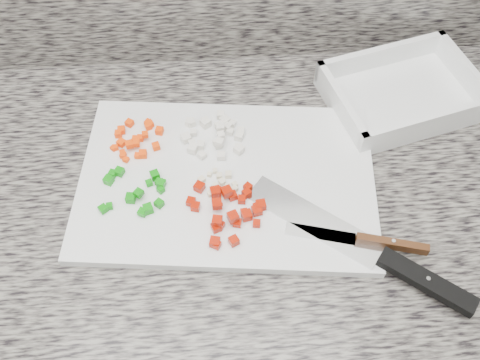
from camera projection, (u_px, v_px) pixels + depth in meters
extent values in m
cube|color=silver|center=(189.00, 295.00, 1.27)|extent=(3.92, 0.62, 0.86)
cube|color=slate|center=(168.00, 191.00, 0.89)|extent=(3.96, 0.64, 0.04)
cube|color=silver|center=(227.00, 180.00, 0.87)|extent=(0.51, 0.37, 0.02)
cube|color=#FF4105|center=(140.00, 138.00, 0.91)|extent=(0.01, 0.01, 0.01)
cube|color=#FF4105|center=(113.00, 148.00, 0.89)|extent=(0.01, 0.01, 0.01)
cube|color=#FF4105|center=(126.00, 159.00, 0.88)|extent=(0.01, 0.01, 0.01)
cube|color=#FF4105|center=(156.00, 146.00, 0.90)|extent=(0.01, 0.01, 0.01)
cube|color=#FF4105|center=(148.00, 122.00, 0.93)|extent=(0.01, 0.01, 0.01)
cube|color=#FF4105|center=(129.00, 144.00, 0.89)|extent=(0.01, 0.01, 0.01)
cube|color=#FF4105|center=(123.00, 155.00, 0.89)|extent=(0.01, 0.01, 0.01)
cube|color=#FF4105|center=(138.00, 156.00, 0.89)|extent=(0.01, 0.01, 0.01)
cube|color=#FF4105|center=(136.00, 143.00, 0.89)|extent=(0.01, 0.01, 0.01)
cube|color=#FF4105|center=(145.00, 135.00, 0.90)|extent=(0.01, 0.01, 0.01)
cube|color=#FF4105|center=(129.00, 123.00, 0.92)|extent=(0.02, 0.02, 0.01)
cube|color=#FF4105|center=(149.00, 124.00, 0.92)|extent=(0.02, 0.02, 0.01)
cube|color=#FF4105|center=(121.00, 143.00, 0.90)|extent=(0.02, 0.02, 0.01)
cube|color=#FF4105|center=(123.00, 153.00, 0.89)|extent=(0.01, 0.01, 0.01)
cube|color=#FF4105|center=(116.00, 147.00, 0.90)|extent=(0.01, 0.01, 0.01)
cube|color=#FF4105|center=(148.00, 126.00, 0.92)|extent=(0.01, 0.01, 0.01)
cube|color=#FF4105|center=(135.00, 139.00, 0.90)|extent=(0.01, 0.01, 0.01)
cube|color=#FF4105|center=(159.00, 131.00, 0.91)|extent=(0.01, 0.01, 0.01)
cube|color=#FF4105|center=(118.00, 134.00, 0.91)|extent=(0.01, 0.01, 0.01)
cube|color=#FF4105|center=(143.00, 154.00, 0.89)|extent=(0.01, 0.01, 0.01)
cube|color=#FF4105|center=(121.00, 130.00, 0.91)|extent=(0.01, 0.01, 0.01)
cube|color=silver|center=(227.00, 127.00, 0.92)|extent=(0.02, 0.02, 0.01)
cube|color=silver|center=(230.00, 132.00, 0.91)|extent=(0.01, 0.01, 0.01)
cube|color=silver|center=(225.00, 121.00, 0.92)|extent=(0.02, 0.02, 0.01)
cube|color=silver|center=(219.00, 142.00, 0.89)|extent=(0.02, 0.02, 0.01)
cube|color=silver|center=(221.00, 135.00, 0.90)|extent=(0.01, 0.01, 0.01)
cube|color=silver|center=(239.00, 149.00, 0.89)|extent=(0.02, 0.02, 0.01)
cube|color=silver|center=(193.00, 149.00, 0.89)|extent=(0.02, 0.02, 0.01)
cube|color=silver|center=(186.00, 138.00, 0.90)|extent=(0.02, 0.02, 0.01)
cube|color=silver|center=(218.00, 145.00, 0.90)|extent=(0.01, 0.01, 0.01)
cube|color=silver|center=(221.00, 115.00, 0.93)|extent=(0.01, 0.01, 0.01)
cube|color=silver|center=(240.00, 131.00, 0.91)|extent=(0.01, 0.01, 0.01)
cube|color=silver|center=(223.00, 126.00, 0.92)|extent=(0.02, 0.02, 0.01)
cube|color=silver|center=(225.00, 123.00, 0.92)|extent=(0.01, 0.01, 0.01)
cube|color=silver|center=(190.00, 123.00, 0.92)|extent=(0.02, 0.02, 0.01)
cube|color=silver|center=(192.00, 144.00, 0.90)|extent=(0.01, 0.01, 0.01)
cube|color=silver|center=(202.00, 155.00, 0.88)|extent=(0.02, 0.02, 0.01)
cube|color=silver|center=(201.00, 145.00, 0.90)|extent=(0.02, 0.02, 0.01)
cube|color=silver|center=(205.00, 123.00, 0.92)|extent=(0.02, 0.02, 0.01)
cube|color=silver|center=(194.00, 133.00, 0.91)|extent=(0.01, 0.01, 0.01)
cube|color=silver|center=(191.00, 122.00, 0.92)|extent=(0.02, 0.02, 0.01)
cube|color=silver|center=(220.00, 128.00, 0.90)|extent=(0.01, 0.01, 0.01)
cube|color=silver|center=(218.00, 143.00, 0.90)|extent=(0.02, 0.02, 0.01)
cube|color=silver|center=(233.00, 123.00, 0.92)|extent=(0.01, 0.01, 0.01)
cube|color=silver|center=(206.00, 121.00, 0.93)|extent=(0.02, 0.02, 0.01)
cube|color=silver|center=(239.00, 136.00, 0.91)|extent=(0.02, 0.02, 0.01)
cube|color=silver|center=(220.00, 127.00, 0.92)|extent=(0.02, 0.02, 0.01)
cube|color=silver|center=(238.00, 148.00, 0.89)|extent=(0.01, 0.01, 0.01)
cube|color=silver|center=(221.00, 156.00, 0.88)|extent=(0.01, 0.01, 0.01)
cube|color=#0C7F0B|center=(110.00, 206.00, 0.83)|extent=(0.01, 0.01, 0.01)
cube|color=#0C7F0B|center=(103.00, 209.00, 0.83)|extent=(0.02, 0.02, 0.01)
cube|color=#0C7F0B|center=(159.00, 203.00, 0.83)|extent=(0.02, 0.02, 0.01)
cube|color=#0C7F0B|center=(161.00, 183.00, 0.85)|extent=(0.02, 0.02, 0.01)
cube|color=#0C7F0B|center=(113.00, 174.00, 0.86)|extent=(0.01, 0.01, 0.01)
cube|color=#0C7F0B|center=(148.00, 209.00, 0.82)|extent=(0.02, 0.02, 0.01)
cube|color=#0C7F0B|center=(155.00, 175.00, 0.86)|extent=(0.02, 0.02, 0.01)
cube|color=#0C7F0B|center=(139.00, 193.00, 0.83)|extent=(0.02, 0.02, 0.01)
cube|color=#0C7F0B|center=(142.00, 212.00, 0.82)|extent=(0.02, 0.02, 0.01)
cube|color=#0C7F0B|center=(159.00, 182.00, 0.85)|extent=(0.01, 0.01, 0.01)
cube|color=#0C7F0B|center=(109.00, 180.00, 0.86)|extent=(0.02, 0.02, 0.01)
cube|color=#0C7F0B|center=(161.00, 190.00, 0.85)|extent=(0.01, 0.01, 0.01)
cube|color=#0C7F0B|center=(119.00, 172.00, 0.86)|extent=(0.02, 0.02, 0.01)
cube|color=#0C7F0B|center=(131.00, 198.00, 0.84)|extent=(0.02, 0.02, 0.01)
cube|color=#0C7F0B|center=(149.00, 183.00, 0.85)|extent=(0.01, 0.01, 0.01)
cube|color=#0C7F0B|center=(160.00, 183.00, 0.85)|extent=(0.01, 0.01, 0.01)
cube|color=#A01402|center=(195.00, 207.00, 0.83)|extent=(0.02, 0.02, 0.01)
cube|color=#A01402|center=(219.00, 225.00, 0.81)|extent=(0.02, 0.02, 0.01)
cube|color=#A01402|center=(227.00, 192.00, 0.83)|extent=(0.02, 0.02, 0.01)
cube|color=#A01402|center=(257.00, 210.00, 0.82)|extent=(0.02, 0.02, 0.01)
cube|color=#A01402|center=(217.00, 204.00, 0.82)|extent=(0.02, 0.02, 0.01)
cube|color=#A01402|center=(258.00, 207.00, 0.83)|extent=(0.02, 0.02, 0.01)
cube|color=#A01402|center=(224.00, 192.00, 0.84)|extent=(0.02, 0.02, 0.01)
cube|color=#A01402|center=(248.00, 187.00, 0.85)|extent=(0.02, 0.02, 0.01)
cube|color=#A01402|center=(232.00, 196.00, 0.84)|extent=(0.02, 0.02, 0.01)
cube|color=#A01402|center=(247.00, 193.00, 0.84)|extent=(0.02, 0.02, 0.01)
cube|color=#A01402|center=(247.00, 215.00, 0.82)|extent=(0.02, 0.02, 0.01)
cube|color=#A01402|center=(242.00, 199.00, 0.83)|extent=(0.01, 0.01, 0.01)
cube|color=#A01402|center=(218.00, 205.00, 0.83)|extent=(0.01, 0.01, 0.01)
cube|color=#A01402|center=(217.00, 221.00, 0.80)|extent=(0.02, 0.02, 0.01)
cube|color=#A01402|center=(233.00, 217.00, 0.80)|extent=(0.02, 0.02, 0.01)
cube|color=#A01402|center=(215.00, 192.00, 0.84)|extent=(0.02, 0.02, 0.01)
cube|color=#A01402|center=(199.00, 187.00, 0.85)|extent=(0.02, 0.02, 0.01)
cube|color=#A01402|center=(216.00, 227.00, 0.81)|extent=(0.02, 0.02, 0.01)
cube|color=#A01402|center=(216.00, 245.00, 0.79)|extent=(0.02, 0.02, 0.01)
cube|color=#A01402|center=(237.00, 223.00, 0.81)|extent=(0.01, 0.01, 0.01)
cube|color=#A01402|center=(191.00, 202.00, 0.83)|extent=(0.02, 0.02, 0.01)
cube|color=#A01402|center=(257.00, 223.00, 0.81)|extent=(0.01, 0.01, 0.01)
cube|color=#A01402|center=(244.00, 213.00, 0.82)|extent=(0.01, 0.01, 0.01)
cube|color=#A01402|center=(234.00, 241.00, 0.79)|extent=(0.02, 0.02, 0.01)
cube|color=#A01402|center=(261.00, 205.00, 0.83)|extent=(0.02, 0.02, 0.01)
cube|color=#A01402|center=(215.00, 242.00, 0.79)|extent=(0.02, 0.02, 0.01)
cube|color=#A01402|center=(218.00, 191.00, 0.84)|extent=(0.02, 0.02, 0.01)
cube|color=beige|center=(215.00, 186.00, 0.85)|extent=(0.01, 0.01, 0.01)
cube|color=beige|center=(209.00, 175.00, 0.87)|extent=(0.01, 0.01, 0.01)
cube|color=beige|center=(228.00, 187.00, 0.85)|extent=(0.01, 0.01, 0.01)
cube|color=beige|center=(222.00, 182.00, 0.86)|extent=(0.01, 0.01, 0.01)
cube|color=beige|center=(235.00, 184.00, 0.85)|extent=(0.01, 0.01, 0.01)
cube|color=beige|center=(228.00, 175.00, 0.86)|extent=(0.01, 0.01, 0.01)
cube|color=beige|center=(214.00, 191.00, 0.85)|extent=(0.01, 0.01, 0.01)
cube|color=beige|center=(222.00, 182.00, 0.86)|extent=(0.01, 0.01, 0.01)
cube|color=beige|center=(215.00, 171.00, 0.87)|extent=(0.01, 0.01, 0.01)
cube|color=beige|center=(202.00, 180.00, 0.86)|extent=(0.01, 0.01, 0.01)
cube|color=beige|center=(225.00, 194.00, 0.84)|extent=(0.01, 0.01, 0.01)
cube|color=beige|center=(210.00, 194.00, 0.84)|extent=(0.01, 0.01, 0.01)
cube|color=beige|center=(211.00, 193.00, 0.84)|extent=(0.01, 0.01, 0.01)
cube|color=beige|center=(219.00, 176.00, 0.86)|extent=(0.01, 0.01, 0.01)
cube|color=beige|center=(235.00, 189.00, 0.85)|extent=(0.01, 0.01, 0.01)
cube|color=silver|center=(314.00, 220.00, 0.82)|extent=(0.20, 0.18, 0.00)
cube|color=black|center=(426.00, 281.00, 0.75)|extent=(0.13, 0.11, 0.02)
cylinder|color=silver|center=(428.00, 279.00, 0.75)|extent=(0.01, 0.01, 0.00)
cube|color=silver|center=(320.00, 234.00, 0.81)|extent=(0.11, 0.05, 0.00)
cube|color=#462611|center=(392.00, 244.00, 0.79)|extent=(0.11, 0.04, 0.02)
cylinder|color=silver|center=(394.00, 241.00, 0.78)|extent=(0.01, 0.01, 0.00)
cube|color=white|center=(400.00, 99.00, 0.98)|extent=(0.30, 0.25, 0.01)
cube|color=white|center=(381.00, 56.00, 1.00)|extent=(0.26, 0.08, 0.04)
cube|color=white|center=(429.00, 124.00, 0.91)|extent=(0.26, 0.08, 0.04)
cube|color=white|center=(464.00, 72.00, 0.98)|extent=(0.06, 0.19, 0.04)
cube|color=white|center=(340.00, 105.00, 0.93)|extent=(0.06, 0.19, 0.04)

